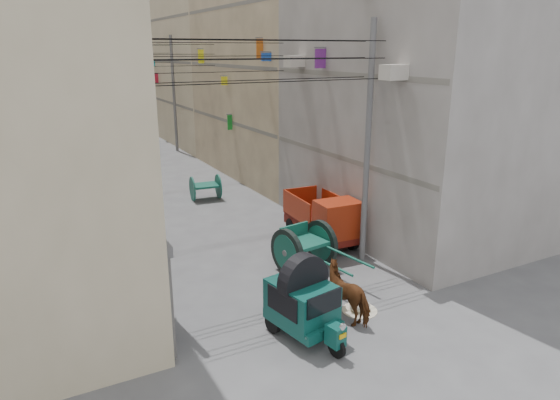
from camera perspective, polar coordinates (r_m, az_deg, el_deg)
ground at (r=11.84m, az=13.04°, el=-20.24°), size 140.00×140.00×0.00m
building_row_right at (r=43.54m, az=-8.83°, el=15.87°), size 8.00×62.00×14.00m
end_cap_building at (r=73.22m, az=-23.71°, el=15.06°), size 22.00×10.00×13.00m
shutters_left at (r=18.36m, az=-18.49°, el=-1.69°), size 0.18×14.40×2.88m
signboards at (r=29.54m, az=-15.22°, el=9.22°), size 8.22×40.52×5.67m
ac_units at (r=17.78m, az=7.25°, el=17.94°), size 0.70×6.55×3.35m
utility_poles at (r=24.98m, az=-12.81°, el=9.41°), size 7.40×22.20×8.00m
overhead_cables at (r=22.30m, az=-11.41°, el=15.79°), size 7.40×22.52×1.12m
auto_rickshaw at (r=12.82m, az=2.66°, el=-11.36°), size 1.66×2.49×1.70m
tonga_cart at (r=16.56m, az=2.82°, el=-5.33°), size 1.84×3.61×1.56m
mini_truck at (r=18.56m, az=5.31°, el=-2.50°), size 1.74×3.54×1.94m
second_cart at (r=24.56m, az=-8.52°, el=1.51°), size 1.47×1.33×1.20m
feed_sack at (r=14.48m, az=9.11°, el=-11.85°), size 0.62×0.49×0.31m
horse at (r=13.90m, az=7.91°, el=-10.43°), size 1.16×1.85×1.44m
distant_car_white at (r=26.77m, az=-18.65°, el=1.90°), size 1.67×3.40×1.12m
distant_car_grey at (r=36.95m, az=-15.94°, el=6.12°), size 2.35×3.76×1.17m
distant_car_green at (r=46.72m, az=-19.67°, el=7.94°), size 2.62×4.43×1.20m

